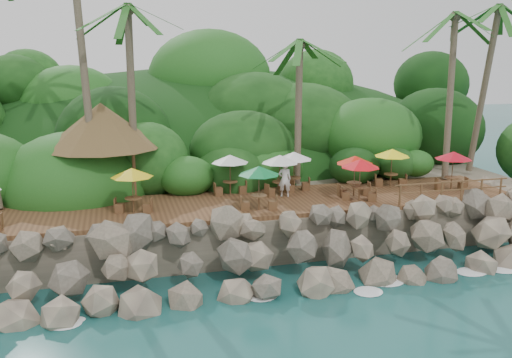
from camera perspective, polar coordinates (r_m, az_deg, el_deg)
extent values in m
plane|color=#19514F|center=(21.46, 4.18, -12.42)|extent=(140.00, 140.00, 0.00)
cube|color=gray|center=(35.83, -4.08, -0.19)|extent=(32.00, 25.20, 2.10)
ellipsoid|color=#143811|center=(43.28, -5.91, 0.64)|extent=(44.80, 28.00, 15.40)
cube|color=brown|center=(26.09, 0.00, -2.57)|extent=(26.00, 5.00, 0.20)
ellipsoid|color=white|center=(20.90, -20.95, -13.94)|extent=(1.20, 0.80, 0.06)
ellipsoid|color=white|center=(20.74, -12.46, -13.56)|extent=(1.20, 0.80, 0.06)
ellipsoid|color=white|center=(21.01, -4.06, -12.90)|extent=(1.20, 0.80, 0.06)
ellipsoid|color=white|center=(21.70, 3.92, -12.02)|extent=(1.20, 0.80, 0.06)
ellipsoid|color=white|center=(22.77, 11.23, -11.01)|extent=(1.20, 0.80, 0.06)
ellipsoid|color=white|center=(24.16, 17.75, -9.96)|extent=(1.20, 0.80, 0.06)
ellipsoid|color=white|center=(25.83, 23.45, -8.92)|extent=(1.20, 0.80, 0.06)
cylinder|color=brown|center=(27.41, -17.84, 12.89)|extent=(0.98, 2.87, 14.12)
cylinder|color=brown|center=(27.15, -12.90, 7.72)|extent=(0.50, 0.63, 9.12)
ellipsoid|color=#23601E|center=(27.14, -13.41, 17.34)|extent=(6.00, 6.00, 2.40)
cylinder|color=brown|center=(28.98, 4.48, 6.79)|extent=(0.55, 0.82, 7.58)
ellipsoid|color=#23601E|center=(28.82, 4.61, 14.29)|extent=(6.00, 6.00, 2.40)
cylinder|color=brown|center=(32.30, 19.72, 8.08)|extent=(1.00, 1.43, 9.10)
ellipsoid|color=#23601E|center=(32.29, 20.36, 16.16)|extent=(6.00, 6.00, 2.40)
cylinder|color=brown|center=(34.04, 22.78, 8.39)|extent=(0.38, 1.74, 9.47)
ellipsoid|color=#23601E|center=(34.08, 23.50, 16.37)|extent=(6.00, 6.00, 2.40)
cylinder|color=brown|center=(26.79, -18.65, 0.02)|extent=(0.16, 0.16, 2.40)
cylinder|color=brown|center=(26.73, -12.66, 0.36)|extent=(0.16, 0.16, 2.40)
cylinder|color=brown|center=(29.52, -18.32, 1.19)|extent=(0.16, 0.16, 2.40)
cylinder|color=brown|center=(29.47, -12.89, 1.51)|extent=(0.16, 0.16, 2.40)
cone|color=brown|center=(27.72, -15.92, 5.45)|extent=(5.71, 5.71, 2.20)
cylinder|color=brown|center=(28.15, 3.98, -0.54)|extent=(0.07, 0.07, 0.66)
cylinder|color=brown|center=(28.07, 3.99, 0.14)|extent=(0.75, 0.75, 0.04)
cylinder|color=brown|center=(28.00, 4.00, 0.76)|extent=(0.04, 0.04, 1.96)
cone|color=white|center=(27.84, 4.03, 2.46)|extent=(1.87, 1.87, 0.40)
cube|color=brown|center=(28.10, 2.71, -0.80)|extent=(0.44, 0.44, 0.41)
cube|color=brown|center=(28.27, 5.23, -0.76)|extent=(0.44, 0.44, 0.41)
cylinder|color=brown|center=(24.76, -12.74, -2.72)|extent=(0.07, 0.07, 0.66)
cylinder|color=brown|center=(24.67, -12.78, -1.96)|extent=(0.75, 0.75, 0.04)
cylinder|color=brown|center=(24.60, -12.82, -1.26)|extent=(0.04, 0.04, 1.96)
cone|color=yellow|center=(24.41, -12.92, 0.67)|extent=(1.87, 1.87, 0.40)
cube|color=brown|center=(24.93, -14.14, -2.99)|extent=(0.45, 0.45, 0.41)
cube|color=brown|center=(24.67, -11.31, -3.01)|extent=(0.45, 0.45, 0.41)
cylinder|color=brown|center=(29.92, 19.83, -0.47)|extent=(0.07, 0.07, 0.66)
cylinder|color=brown|center=(29.85, 19.87, 0.16)|extent=(0.75, 0.75, 0.04)
cylinder|color=brown|center=(29.79, 19.92, 0.74)|extent=(0.04, 0.04, 1.96)
cone|color=red|center=(29.63, 20.05, 2.35)|extent=(1.87, 1.87, 0.40)
cube|color=brown|center=(29.69, 18.72, -0.74)|extent=(0.43, 0.43, 0.41)
cube|color=brown|center=(30.23, 20.87, -0.67)|extent=(0.43, 0.43, 0.41)
cylinder|color=brown|center=(27.42, 10.24, -1.08)|extent=(0.07, 0.07, 0.66)
cylinder|color=brown|center=(27.34, 10.27, -0.39)|extent=(0.75, 0.75, 0.04)
cylinder|color=brown|center=(27.27, 10.29, 0.25)|extent=(0.04, 0.04, 1.96)
cone|color=red|center=(27.10, 10.36, 1.99)|extent=(1.87, 1.87, 0.40)
cube|color=brown|center=(27.21, 9.02, -1.42)|extent=(0.38, 0.38, 0.41)
cube|color=brown|center=(27.71, 11.41, -1.25)|extent=(0.38, 0.38, 0.41)
cylinder|color=brown|center=(26.59, 10.78, -1.54)|extent=(0.07, 0.07, 0.66)
cylinder|color=brown|center=(26.51, 10.81, -0.84)|extent=(0.75, 0.75, 0.04)
cylinder|color=brown|center=(26.44, 10.83, -0.18)|extent=(0.04, 0.04, 1.96)
cone|color=red|center=(26.26, 10.91, 1.62)|extent=(1.87, 1.87, 0.40)
cube|color=brown|center=(26.61, 9.42, -1.76)|extent=(0.50, 0.50, 0.41)
cube|color=brown|center=(26.65, 12.11, -1.85)|extent=(0.50, 0.50, 0.41)
cylinder|color=brown|center=(27.22, 2.50, -0.99)|extent=(0.07, 0.07, 0.66)
cylinder|color=brown|center=(27.14, 2.51, -0.29)|extent=(0.75, 0.75, 0.04)
cylinder|color=brown|center=(27.07, 2.52, 0.35)|extent=(0.04, 0.04, 1.96)
cone|color=white|center=(26.90, 2.53, 2.11)|extent=(1.87, 1.87, 0.40)
cube|color=brown|center=(26.87, 1.46, -1.44)|extent=(0.49, 0.49, 0.41)
cube|color=brown|center=(27.63, 3.51, -1.05)|extent=(0.49, 0.49, 0.41)
cylinder|color=brown|center=(27.28, -2.72, -0.96)|extent=(0.07, 0.07, 0.66)
cylinder|color=brown|center=(27.20, -2.73, -0.26)|extent=(0.75, 0.75, 0.04)
cylinder|color=brown|center=(27.13, -2.73, 0.38)|extent=(0.04, 0.04, 1.96)
cone|color=silver|center=(26.96, -2.75, 2.14)|extent=(1.87, 1.87, 0.40)
cube|color=brown|center=(27.14, -3.98, -1.32)|extent=(0.40, 0.40, 0.41)
cube|color=brown|center=(27.49, -1.47, -1.11)|extent=(0.40, 0.40, 0.41)
cylinder|color=brown|center=(24.57, 0.31, -2.51)|extent=(0.07, 0.07, 0.66)
cylinder|color=brown|center=(24.49, 0.31, -1.75)|extent=(0.75, 0.75, 0.04)
cylinder|color=brown|center=(24.41, 0.31, -1.04)|extent=(0.04, 0.04, 1.96)
cone|color=#0C7437|center=(24.22, 0.31, 0.91)|extent=(1.87, 1.87, 0.40)
cube|color=brown|center=(24.55, -1.14, -2.83)|extent=(0.43, 0.43, 0.41)
cube|color=brown|center=(24.68, 1.75, -2.75)|extent=(0.43, 0.43, 0.41)
cylinder|color=brown|center=(29.80, 13.96, -0.14)|extent=(0.07, 0.07, 0.66)
cylinder|color=brown|center=(29.73, 14.00, 0.50)|extent=(0.75, 0.75, 0.04)
cylinder|color=brown|center=(29.66, 14.03, 1.09)|extent=(0.04, 0.04, 1.96)
cone|color=yellow|center=(29.51, 14.12, 2.70)|extent=(1.87, 1.87, 0.40)
cube|color=brown|center=(29.71, 12.77, -0.36)|extent=(0.47, 0.47, 0.41)
cube|color=brown|center=(29.96, 15.12, -0.38)|extent=(0.47, 0.47, 0.41)
cylinder|color=brown|center=(26.18, 14.89, -1.60)|extent=(0.10, 0.10, 1.00)
cylinder|color=brown|center=(26.73, 16.95, -1.44)|extent=(0.10, 0.10, 1.00)
cylinder|color=brown|center=(27.31, 18.92, -1.27)|extent=(0.10, 0.10, 1.00)
cylinder|color=brown|center=(27.93, 20.80, -1.12)|extent=(0.10, 0.10, 1.00)
cylinder|color=brown|center=(28.58, 22.60, -0.96)|extent=(0.10, 0.10, 1.00)
cylinder|color=brown|center=(29.25, 24.32, -0.82)|extent=(0.10, 0.10, 1.00)
cube|color=brown|center=(27.52, 19.94, -0.28)|extent=(6.10, 0.06, 0.06)
cube|color=brown|center=(27.61, 19.88, -1.09)|extent=(6.10, 0.06, 0.06)
imported|color=silver|center=(26.76, 3.03, -0.03)|extent=(0.71, 0.54, 1.75)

